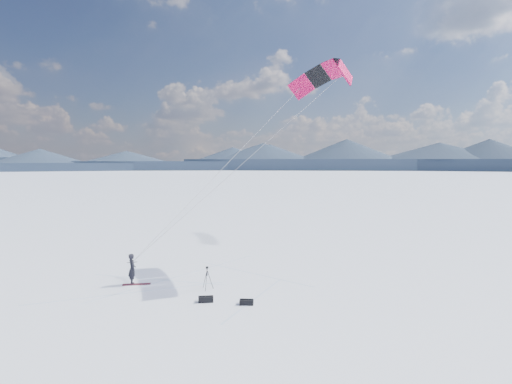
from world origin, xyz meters
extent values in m
plane|color=white|center=(0.00, 0.00, 0.00)|extent=(1800.00, 1800.00, 0.00)
cube|color=#192536|center=(199.52, 250.19, 3.07)|extent=(145.33, 128.71, 6.13)
cone|color=#192536|center=(199.52, 250.19, 6.13)|extent=(89.94, 89.94, 8.00)
cube|color=#192536|center=(116.91, 297.88, 3.07)|extent=(156.07, 96.69, 6.13)
cone|color=#192536|center=(116.91, 297.88, 6.13)|extent=(82.96, 82.96, 8.00)
cube|color=#192536|center=(23.91, 319.11, 3.07)|extent=(152.94, 56.08, 6.13)
cone|color=#192536|center=(23.91, 319.11, 6.13)|extent=(68.60, 68.60, 8.00)
cube|color=#192536|center=(-71.21, 311.98, 3.07)|extent=(156.25, 77.25, 6.13)
cone|color=#192536|center=(-71.21, 311.98, 6.13)|extent=(76.64, 76.64, 8.00)
cube|color=silver|center=(-5.00, -4.00, 0.00)|extent=(6.00, 0.12, 0.01)
cube|color=silver|center=(-3.30, -1.70, 0.00)|extent=(3.52, 7.29, 0.01)
cube|color=silver|center=(-1.60, 0.60, 0.00)|extent=(6.45, 7.79, 0.01)
cube|color=silver|center=(0.10, 2.90, 0.00)|extent=(11.66, 3.07, 0.01)
cube|color=silver|center=(1.80, -2.80, 0.00)|extent=(1.27, 5.91, 0.01)
imported|color=black|center=(-2.41, 1.66, 0.00)|extent=(0.57, 0.72, 1.73)
cube|color=maroon|center=(-2.18, 1.52, 0.02)|extent=(1.55, 0.39, 0.04)
cylinder|color=black|center=(1.79, -0.15, 0.53)|extent=(0.37, 0.07, 1.07)
cylinder|color=black|center=(1.51, -0.04, 0.53)|extent=(0.24, 0.31, 1.07)
cylinder|color=black|center=(1.55, -0.33, 0.53)|extent=(0.17, 0.35, 1.07)
cylinder|color=black|center=(1.62, -0.17, 0.90)|extent=(0.03, 0.03, 0.33)
cube|color=black|center=(1.62, -0.17, 1.12)|extent=(0.07, 0.07, 0.05)
cube|color=black|center=(1.62, -0.17, 1.20)|extent=(0.13, 0.10, 0.09)
cylinder|color=black|center=(1.62, -0.09, 1.20)|extent=(0.07, 0.09, 0.07)
cube|color=black|center=(1.36, -2.23, 0.14)|extent=(0.76, 0.40, 0.28)
cylinder|color=black|center=(1.36, -2.23, 0.29)|extent=(0.70, 0.12, 0.07)
cube|color=black|center=(3.25, -3.04, 0.12)|extent=(0.73, 0.49, 0.25)
cylinder|color=black|center=(3.25, -3.04, 0.27)|extent=(0.63, 0.25, 0.08)
cube|color=#BB0842|center=(9.94, 1.12, 12.13)|extent=(1.54, 1.35, 1.75)
cube|color=black|center=(10.33, 2.43, 12.69)|extent=(1.13, 1.58, 1.44)
cube|color=#BB0842|center=(10.28, 3.95, 12.89)|extent=(1.22, 1.61, 1.07)
cube|color=black|center=(9.80, 5.39, 12.69)|extent=(1.60, 1.46, 1.44)
cube|color=#BB0842|center=(8.97, 6.49, 12.13)|extent=(1.88, 1.09, 1.75)
cylinder|color=#9595A0|center=(3.76, 1.39, 6.69)|extent=(12.37, 0.57, 10.90)
cylinder|color=#9595A0|center=(3.28, 4.07, 6.69)|extent=(11.40, 4.85, 10.90)
cylinder|color=black|center=(-2.41, 1.66, 1.25)|extent=(0.55, 0.13, 0.03)
camera|label=1|loc=(-0.42, -22.86, 6.95)|focal=30.00mm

